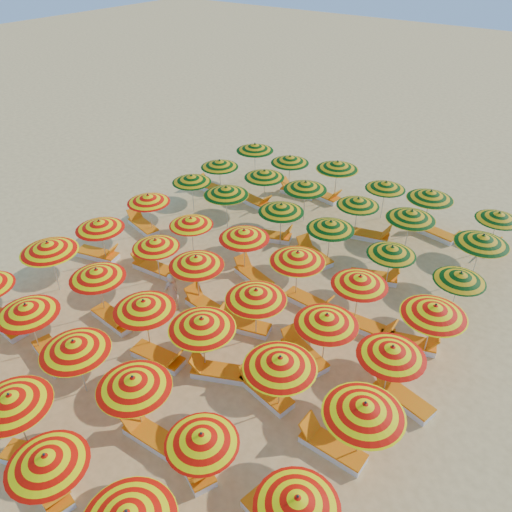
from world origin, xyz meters
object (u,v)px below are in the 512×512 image
at_px(umbrella_17, 364,409).
at_px(umbrella_25, 191,221).
at_px(umbrella_46, 431,195).
at_px(lounger_23, 309,302).
at_px(umbrella_18, 99,225).
at_px(umbrella_32, 281,208).
at_px(umbrella_29, 435,310).
at_px(umbrella_33, 331,225).
at_px(lounger_35, 477,243).
at_px(umbrella_10, 202,439).
at_px(lounger_12, 219,372).
at_px(umbrella_26, 244,234).
at_px(lounger_13, 265,390).
at_px(lounger_19, 304,353).
at_px(umbrella_38, 305,186).
at_px(lounger_8, 192,462).
at_px(umbrella_21, 256,294).
at_px(umbrella_24, 148,199).
at_px(umbrella_27, 298,257).
at_px(umbrella_36, 219,164).
at_px(lounger_22, 253,276).
at_px(umbrella_8, 74,346).
at_px(umbrella_14, 144,305).
at_px(lounger_5, 7,325).
at_px(lounger_11, 159,357).
at_px(umbrella_15, 202,323).
at_px(umbrella_45, 386,185).
at_px(umbrella_34, 392,250).
at_px(lounger_27, 314,255).
at_px(umbrella_41, 483,239).
at_px(umbrella_7, 27,309).
at_px(umbrella_11, 297,502).
at_px(umbrella_19, 156,243).
at_px(umbrella_30, 191,179).
at_px(umbrella_22, 327,319).
at_px(umbrella_31, 226,191).
at_px(umbrella_20, 196,261).
at_px(umbrella_44, 337,165).
at_px(umbrella_47, 499,216).
at_px(lounger_30, 255,202).
at_px(lounger_20, 402,397).
at_px(lounger_24, 369,328).
at_px(lounger_31, 369,235).
at_px(lounger_28, 375,277).
at_px(umbrella_42, 255,147).
at_px(lounger_16, 153,267).
at_px(umbrella_35, 460,277).
at_px(lounger_10, 114,319).
at_px(lounger_32, 297,192).
at_px(lounger_26, 272,236).
at_px(lounger_34, 435,233).
at_px(lounger_2, 49,487).
at_px(lounger_33, 324,196).
at_px(umbrella_23, 392,351).
at_px(umbrella_28, 360,280).

bearing_deg(umbrella_17, umbrella_25, 155.07).
height_order(umbrella_46, lounger_23, umbrella_46).
relative_size(umbrella_18, umbrella_32, 0.98).
bearing_deg(lounger_23, umbrella_29, 3.84).
xyz_separation_m(umbrella_33, lounger_35, (4.37, 4.67, -1.54)).
xyz_separation_m(umbrella_10, lounger_12, (-1.86, 2.76, -1.44)).
bearing_deg(umbrella_26, lounger_13, -47.18).
bearing_deg(lounger_19, umbrella_17, 162.76).
height_order(umbrella_38, lounger_8, umbrella_38).
xyz_separation_m(umbrella_21, umbrella_24, (-7.42, 2.63, -0.13)).
distance_m(umbrella_27, umbrella_36, 8.61).
distance_m(umbrella_29, lounger_22, 6.78).
bearing_deg(umbrella_8, umbrella_14, 84.53).
distance_m(lounger_5, lounger_11, 5.40).
distance_m(umbrella_15, umbrella_45, 11.59).
relative_size(umbrella_33, lounger_8, 1.15).
bearing_deg(umbrella_34, lounger_27, 178.43).
relative_size(umbrella_41, lounger_13, 1.12).
bearing_deg(umbrella_46, umbrella_7, -116.53).
height_order(umbrella_11, umbrella_19, umbrella_11).
xyz_separation_m(umbrella_30, lounger_8, (8.72, -9.71, -1.48)).
xyz_separation_m(umbrella_22, umbrella_31, (-7.37, 4.57, 0.03)).
relative_size(umbrella_20, umbrella_44, 0.86).
distance_m(umbrella_29, lounger_19, 4.06).
xyz_separation_m(umbrella_27, lounger_35, (4.18, 7.29, -1.64)).
bearing_deg(lounger_11, umbrella_32, 88.66).
height_order(umbrella_14, lounger_23, umbrella_14).
bearing_deg(umbrella_18, umbrella_47, 39.23).
relative_size(lounger_27, lounger_30, 1.01).
distance_m(lounger_13, lounger_20, 3.82).
height_order(umbrella_8, lounger_24, umbrella_8).
distance_m(lounger_5, lounger_35, 17.94).
height_order(lounger_23, lounger_27, same).
bearing_deg(lounger_31, lounger_28, -75.18).
height_order(umbrella_42, lounger_16, umbrella_42).
bearing_deg(umbrella_22, umbrella_27, 137.14).
relative_size(umbrella_32, lounger_27, 1.16).
height_order(umbrella_11, umbrella_35, umbrella_11).
height_order(umbrella_15, lounger_23, umbrella_15).
height_order(lounger_10, lounger_23, same).
xyz_separation_m(umbrella_22, umbrella_44, (-4.83, 9.54, 0.08)).
height_order(lounger_32, lounger_35, same).
distance_m(lounger_26, lounger_34, 6.93).
height_order(umbrella_25, lounger_24, umbrella_25).
bearing_deg(lounger_19, umbrella_19, 17.62).
height_order(umbrella_10, umbrella_42, umbrella_42).
relative_size(lounger_2, lounger_33, 1.01).
distance_m(umbrella_18, umbrella_35, 12.87).
relative_size(umbrella_23, umbrella_28, 1.07).
bearing_deg(umbrella_33, umbrella_11, -64.38).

